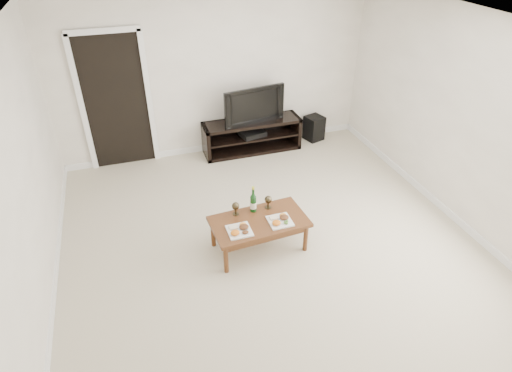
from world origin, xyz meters
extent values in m
plane|color=beige|center=(0.00, 0.00, 0.00)|extent=(5.50, 5.50, 0.00)
cube|color=white|center=(0.00, 2.77, 1.30)|extent=(5.00, 0.04, 2.60)
cube|color=white|center=(0.00, 0.00, 2.62)|extent=(5.00, 5.50, 0.04)
cube|color=black|center=(-1.55, 2.73, 1.02)|extent=(0.90, 0.02, 2.05)
cube|color=black|center=(0.52, 2.50, 0.28)|extent=(1.64, 0.45, 0.55)
imported|color=black|center=(0.52, 2.50, 0.85)|extent=(1.05, 0.30, 0.60)
cube|color=black|center=(0.53, 2.48, 0.33)|extent=(0.45, 0.38, 0.08)
cube|color=black|center=(1.70, 2.56, 0.22)|extent=(0.36, 0.36, 0.43)
cube|color=brown|center=(-0.15, 0.08, 0.21)|extent=(1.17, 0.69, 0.42)
cube|color=white|center=(-0.43, -0.04, 0.45)|extent=(0.27, 0.27, 0.07)
cube|color=white|center=(0.07, -0.02, 0.45)|extent=(0.27, 0.27, 0.07)
cylinder|color=#0F3812|center=(-0.16, 0.28, 0.59)|extent=(0.07, 0.07, 0.35)
camera|label=1|loc=(-1.42, -3.70, 3.52)|focal=30.00mm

